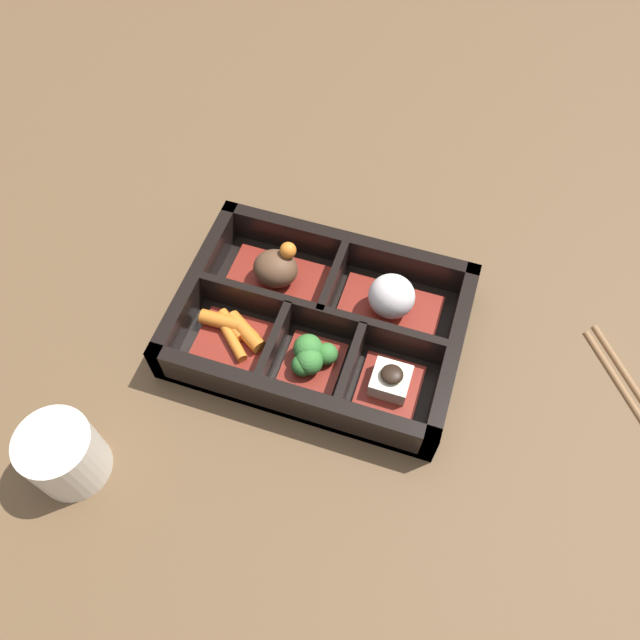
{
  "coord_description": "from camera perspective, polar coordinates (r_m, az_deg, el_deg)",
  "views": [
    {
      "loc": [
        0.1,
        -0.31,
        0.55
      ],
      "look_at": [
        0.0,
        0.0,
        0.03
      ],
      "focal_mm": 35.0,
      "sensor_mm": 36.0,
      "label": 1
    }
  ],
  "objects": [
    {
      "name": "bowl_rice",
      "position": [
        0.62,
        6.5,
        1.82
      ],
      "size": [
        0.1,
        0.06,
        0.05
      ],
      "color": "maroon",
      "rests_on": "bento_base"
    },
    {
      "name": "bowl_stew",
      "position": [
        0.65,
        -4.01,
        4.45
      ],
      "size": [
        0.1,
        0.06,
        0.05
      ],
      "color": "maroon",
      "rests_on": "bento_base"
    },
    {
      "name": "bowl_tofu",
      "position": [
        0.59,
        6.43,
        -5.7
      ],
      "size": [
        0.06,
        0.06,
        0.03
      ],
      "color": "maroon",
      "rests_on": "bento_base"
    },
    {
      "name": "bowl_carrots",
      "position": [
        0.62,
        -7.86,
        -1.23
      ],
      "size": [
        0.07,
        0.06,
        0.02
      ],
      "color": "maroon",
      "rests_on": "bento_base"
    },
    {
      "name": "ground_plane",
      "position": [
        0.64,
        0.0,
        -1.18
      ],
      "size": [
        3.0,
        3.0,
        0.0
      ],
      "primitive_type": "plane",
      "color": "brown"
    },
    {
      "name": "tea_cup",
      "position": [
        0.59,
        -22.41,
        -11.26
      ],
      "size": [
        0.07,
        0.07,
        0.06
      ],
      "color": "beige",
      "rests_on": "ground_plane"
    },
    {
      "name": "bento_base",
      "position": [
        0.63,
        0.0,
        -0.95
      ],
      "size": [
        0.28,
        0.2,
        0.01
      ],
      "color": "black",
      "rests_on": "ground_plane"
    },
    {
      "name": "bowl_greens",
      "position": [
        0.59,
        -0.65,
        -3.4
      ],
      "size": [
        0.06,
        0.06,
        0.03
      ],
      "color": "maroon",
      "rests_on": "bento_base"
    },
    {
      "name": "bento_rim",
      "position": [
        0.61,
        -0.01,
        -0.21
      ],
      "size": [
        0.28,
        0.2,
        0.05
      ],
      "color": "black",
      "rests_on": "ground_plane"
    }
  ]
}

